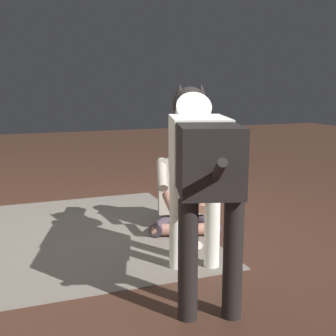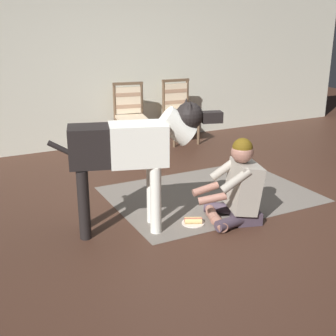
% 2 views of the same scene
% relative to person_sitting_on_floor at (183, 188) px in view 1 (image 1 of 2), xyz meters
% --- Properties ---
extents(ground_plane, '(15.52, 15.52, 0.00)m').
position_rel_person_sitting_on_floor_xyz_m(ground_plane, '(0.03, 0.31, -0.34)').
color(ground_plane, '#40271C').
extents(area_rug, '(2.18, 1.59, 0.01)m').
position_rel_person_sitting_on_floor_xyz_m(area_rug, '(0.14, 0.70, -0.33)').
color(area_rug, '#6D645C').
rests_on(area_rug, ground).
extents(person_sitting_on_floor, '(0.69, 0.59, 0.83)m').
position_rel_person_sitting_on_floor_xyz_m(person_sitting_on_floor, '(0.00, 0.00, 0.00)').
color(person_sitting_on_floor, '#423441').
rests_on(person_sitting_on_floor, ground).
extents(large_dog, '(1.50, 0.60, 1.20)m').
position_rel_person_sitting_on_floor_xyz_m(large_dog, '(-0.96, 0.29, 0.44)').
color(large_dog, white).
rests_on(large_dog, ground).
extents(hot_dog_on_plate, '(0.22, 0.22, 0.06)m').
position_rel_person_sitting_on_floor_xyz_m(hot_dog_on_plate, '(-0.42, 0.13, -0.31)').
color(hot_dog_on_plate, silver).
rests_on(hot_dog_on_plate, ground).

